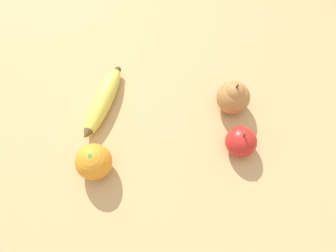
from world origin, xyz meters
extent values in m
plane|color=tan|center=(0.00, 0.00, 0.00)|extent=(3.00, 3.00, 0.00)
ellipsoid|color=#DBCC4C|center=(-0.14, 0.06, 0.02)|extent=(0.10, 0.20, 0.04)
cone|color=brown|center=(-0.16, -0.03, 0.03)|extent=(0.03, 0.03, 0.03)
sphere|color=brown|center=(-0.11, 0.15, 0.02)|extent=(0.02, 0.02, 0.02)
sphere|color=orange|center=(-0.14, -0.10, 0.04)|extent=(0.08, 0.08, 0.08)
cylinder|color=#3D8438|center=(-0.14, -0.10, 0.08)|extent=(0.01, 0.01, 0.00)
sphere|color=#B2753D|center=(0.18, 0.07, 0.04)|extent=(0.08, 0.08, 0.08)
sphere|color=#B2753D|center=(0.18, 0.07, 0.06)|extent=(0.05, 0.05, 0.05)
cylinder|color=#4C3319|center=(0.18, 0.07, 0.09)|extent=(0.01, 0.01, 0.02)
ellipsoid|color=red|center=(0.19, -0.04, 0.03)|extent=(0.07, 0.07, 0.06)
cylinder|color=#4C3319|center=(0.19, -0.04, 0.07)|extent=(0.00, 0.00, 0.01)
camera|label=1|loc=(0.03, -0.32, 0.72)|focal=35.00mm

